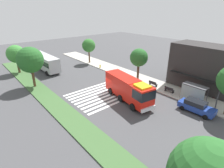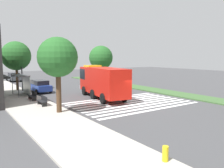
% 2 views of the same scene
% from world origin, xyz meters
% --- Properties ---
extents(ground_plane, '(120.00, 120.00, 0.00)m').
position_xyz_m(ground_plane, '(0.00, 0.00, 0.00)').
color(ground_plane, '#424244').
extents(sidewalk, '(60.00, 4.55, 0.14)m').
position_xyz_m(sidewalk, '(0.00, 9.07, 0.07)').
color(sidewalk, '#ADA89E').
rests_on(sidewalk, ground_plane).
extents(median_strip, '(60.00, 3.00, 0.14)m').
position_xyz_m(median_strip, '(0.00, -8.29, 0.07)').
color(median_strip, '#3D6033').
rests_on(median_strip, ground_plane).
extents(crosswalk, '(7.65, 12.23, 0.01)m').
position_xyz_m(crosswalk, '(0.31, 0.00, 0.01)').
color(crosswalk, silver).
rests_on(crosswalk, ground_plane).
extents(fire_truck, '(9.78, 3.93, 3.73)m').
position_xyz_m(fire_truck, '(4.62, 0.88, 2.06)').
color(fire_truck, red).
rests_on(fire_truck, ground_plane).
extents(parked_car_west, '(4.77, 2.19, 1.67)m').
position_xyz_m(parked_car_west, '(12.85, 5.59, 0.86)').
color(parked_car_west, navy).
rests_on(parked_car_west, ground_plane).
extents(transit_bus, '(10.91, 2.96, 3.46)m').
position_xyz_m(transit_bus, '(-18.28, -3.06, 2.06)').
color(transit_bus, '#B2B2B7').
rests_on(transit_bus, ground_plane).
extents(bus_stop_shelter, '(3.50, 1.40, 2.46)m').
position_xyz_m(bus_stop_shelter, '(11.05, 8.06, 1.89)').
color(bus_stop_shelter, '#4C4C51').
rests_on(bus_stop_shelter, sidewalk).
extents(bench_near_shelter, '(1.60, 0.50, 0.90)m').
position_xyz_m(bench_near_shelter, '(7.05, 8.09, 0.59)').
color(bench_near_shelter, black).
rests_on(bench_near_shelter, sidewalk).
extents(bench_west_of_shelter, '(1.60, 0.50, 0.90)m').
position_xyz_m(bench_west_of_shelter, '(3.70, 8.09, 0.59)').
color(bench_west_of_shelter, black).
rests_on(bench_west_of_shelter, sidewalk).
extents(street_lamp, '(0.36, 0.36, 5.98)m').
position_xyz_m(street_lamp, '(14.59, 7.39, 3.68)').
color(street_lamp, '#2D2D30').
rests_on(street_lamp, sidewalk).
extents(storefront_building, '(10.73, 6.17, 7.64)m').
position_xyz_m(storefront_building, '(9.57, 14.02, 3.82)').
color(storefront_building, '#282626').
rests_on(storefront_building, ground_plane).
extents(sidewalk_tree_far_west, '(3.32, 3.32, 6.05)m').
position_xyz_m(sidewalk_tree_far_west, '(-16.46, 7.79, 4.50)').
color(sidewalk_tree_far_west, '#513823').
rests_on(sidewalk_tree_far_west, sidewalk).
extents(sidewalk_tree_west, '(3.32, 3.32, 6.28)m').
position_xyz_m(sidewalk_tree_west, '(0.24, 7.79, 4.72)').
color(sidewalk_tree_west, '#47301E').
rests_on(sidewalk_tree_west, sidewalk).
extents(median_tree_far_west, '(3.75, 3.75, 5.99)m').
position_xyz_m(median_tree_far_west, '(-19.89, -8.29, 4.23)').
color(median_tree_far_west, '#513823').
rests_on(median_tree_far_west, median_strip).
extents(median_tree_west, '(4.45, 4.45, 7.12)m').
position_xyz_m(median_tree_west, '(-10.05, -8.29, 5.01)').
color(median_tree_west, '#513823').
rests_on(median_tree_west, median_strip).
extents(fire_hydrant, '(0.28, 0.28, 0.70)m').
position_xyz_m(fire_hydrant, '(-11.18, 7.29, 0.49)').
color(fire_hydrant, gold).
rests_on(fire_hydrant, sidewalk).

